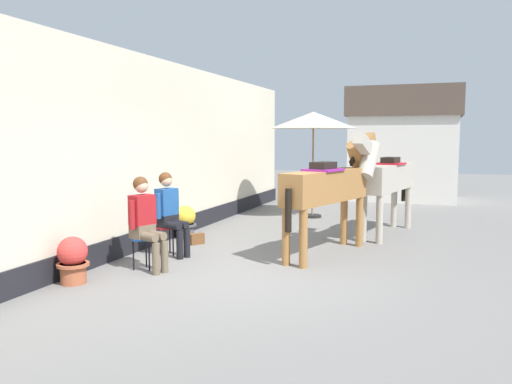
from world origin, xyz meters
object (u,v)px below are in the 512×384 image
flower_planter_near (73,259)px  satchel_bag (197,239)px  saddled_horse_near (330,186)px  seated_visitor_near (145,218)px  saddled_horse_far (386,178)px  flower_planter_far (185,221)px  cafe_parasol (313,121)px  seated_visitor_far (169,209)px

flower_planter_near → satchel_bag: bearing=81.5°
satchel_bag → saddled_horse_near: bearing=124.5°
flower_planter_near → satchel_bag: (0.43, 2.87, -0.23)m
seated_visitor_near → flower_planter_near: seated_visitor_near is taller
saddled_horse_far → flower_planter_far: size_ratio=4.62×
flower_planter_near → cafe_parasol: (1.68, 6.73, 2.03)m
saddled_horse_far → cafe_parasol: 2.91m
satchel_bag → seated_visitor_far: bearing=32.0°
flower_planter_near → cafe_parasol: size_ratio=0.25×
seated_visitor_far → cafe_parasol: cafe_parasol is taller
saddled_horse_near → satchel_bag: 2.67m
saddled_horse_near → flower_planter_far: size_ratio=4.54×
flower_planter_far → cafe_parasol: size_ratio=0.25×
flower_planter_far → satchel_bag: flower_planter_far is taller
saddled_horse_near → satchel_bag: (-2.45, -0.07, -1.06)m
flower_planter_near → flower_planter_far: (-0.04, 3.31, 0.00)m
saddled_horse_far → flower_planter_near: (-3.61, -4.93, -0.82)m
satchel_bag → flower_planter_far: bearing=-101.3°
seated_visitor_far → satchel_bag: seated_visitor_far is taller
seated_visitor_near → seated_visitor_far: (-0.13, 0.96, 0.00)m
seated_visitor_far → saddled_horse_near: 2.70m
saddled_horse_near → seated_visitor_far: bearing=-157.2°
seated_visitor_far → flower_planter_far: bearing=107.6°
seated_visitor_far → cafe_parasol: bearing=75.3°
flower_planter_far → saddled_horse_far: bearing=23.9°
flower_planter_near → flower_planter_far: bearing=90.6°
seated_visitor_near → flower_planter_far: size_ratio=2.17×
flower_planter_far → flower_planter_near: bearing=-89.4°
seated_visitor_near → satchel_bag: seated_visitor_near is taller
seated_visitor_far → saddled_horse_far: size_ratio=0.47×
saddled_horse_near → flower_planter_near: saddled_horse_near is taller
saddled_horse_near → cafe_parasol: bearing=107.5°
saddled_horse_far → cafe_parasol: size_ratio=1.15×
seated_visitor_near → saddled_horse_near: saddled_horse_near is taller
seated_visitor_near → cafe_parasol: bearing=78.9°
seated_visitor_far → saddled_horse_far: saddled_horse_far is taller
saddled_horse_near → cafe_parasol: (-1.20, 3.80, 1.20)m
cafe_parasol → seated_visitor_near: bearing=-101.1°
seated_visitor_near → saddled_horse_far: size_ratio=0.47×
saddled_horse_near → saddled_horse_far: (0.73, 1.99, 0.00)m
flower_planter_far → cafe_parasol: 4.33m
flower_planter_far → cafe_parasol: bearing=63.4°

